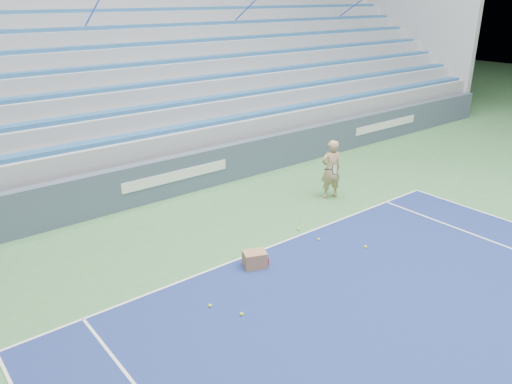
% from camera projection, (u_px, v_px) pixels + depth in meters
% --- Properties ---
extents(sponsor_barrier, '(30.00, 0.32, 1.10)m').
position_uv_depth(sponsor_barrier, '(174.00, 176.00, 13.59)').
color(sponsor_barrier, '#3F4C60').
rests_on(sponsor_barrier, ground).
extents(bleachers, '(31.00, 9.15, 7.30)m').
position_uv_depth(bleachers, '(87.00, 82.00, 17.07)').
color(bleachers, '#999CA2').
rests_on(bleachers, ground).
extents(tennis_player, '(0.95, 0.89, 1.61)m').
position_uv_depth(tennis_player, '(331.00, 169.00, 13.32)').
color(tennis_player, tan).
rests_on(tennis_player, ground).
extents(ball_box, '(0.55, 0.49, 0.34)m').
position_uv_depth(ball_box, '(255.00, 259.00, 10.08)').
color(ball_box, '#9C6F4B').
rests_on(ball_box, ground).
extents(tennis_ball_0, '(0.07, 0.07, 0.07)m').
position_uv_depth(tennis_ball_0, '(366.00, 247.00, 10.87)').
color(tennis_ball_0, '#D1ED30').
rests_on(tennis_ball_0, ground).
extents(tennis_ball_1, '(0.07, 0.07, 0.07)m').
position_uv_depth(tennis_ball_1, '(242.00, 314.00, 8.59)').
color(tennis_ball_1, '#D1ED30').
rests_on(tennis_ball_1, ground).
extents(tennis_ball_2, '(0.07, 0.07, 0.07)m').
position_uv_depth(tennis_ball_2, '(319.00, 239.00, 11.20)').
color(tennis_ball_2, '#D1ED30').
rests_on(tennis_ball_2, ground).
extents(tennis_ball_3, '(0.07, 0.07, 0.07)m').
position_uv_depth(tennis_ball_3, '(210.00, 306.00, 8.82)').
color(tennis_ball_3, '#D1ED30').
rests_on(tennis_ball_3, ground).
extents(tennis_ball_4, '(0.07, 0.07, 0.07)m').
position_uv_depth(tennis_ball_4, '(299.00, 229.00, 11.70)').
color(tennis_ball_4, '#D1ED30').
rests_on(tennis_ball_4, ground).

